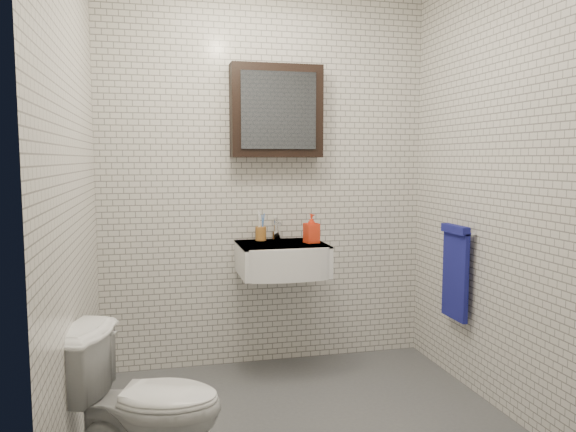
{
  "coord_description": "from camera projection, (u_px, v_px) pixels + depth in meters",
  "views": [
    {
      "loc": [
        -0.74,
        -2.7,
        1.39
      ],
      "look_at": [
        0.01,
        0.45,
        1.06
      ],
      "focal_mm": 35.0,
      "sensor_mm": 36.0,
      "label": 1
    }
  ],
  "objects": [
    {
      "name": "ground",
      "position": [
        305.0,
        426.0,
        2.92
      ],
      "size": [
        2.2,
        2.0,
        0.01
      ],
      "primitive_type": "cube",
      "color": "#494D51",
      "rests_on": "ground"
    },
    {
      "name": "room_shell",
      "position": [
        306.0,
        143.0,
        2.77
      ],
      "size": [
        2.22,
        2.02,
        2.51
      ],
      "color": "silver",
      "rests_on": "ground"
    },
    {
      "name": "washbasin",
      "position": [
        283.0,
        259.0,
        3.57
      ],
      "size": [
        0.55,
        0.5,
        0.2
      ],
      "color": "white",
      "rests_on": "room_shell"
    },
    {
      "name": "faucet",
      "position": [
        277.0,
        230.0,
        3.74
      ],
      "size": [
        0.06,
        0.2,
        0.15
      ],
      "color": "silver",
      "rests_on": "washbasin"
    },
    {
      "name": "mirror_cabinet",
      "position": [
        276.0,
        111.0,
        3.66
      ],
      "size": [
        0.6,
        0.15,
        0.6
      ],
      "color": "black",
      "rests_on": "room_shell"
    },
    {
      "name": "towel_rail",
      "position": [
        455.0,
        268.0,
        3.43
      ],
      "size": [
        0.09,
        0.3,
        0.58
      ],
      "color": "silver",
      "rests_on": "room_shell"
    },
    {
      "name": "toothbrush_cup",
      "position": [
        261.0,
        233.0,
        3.73
      ],
      "size": [
        0.09,
        0.09,
        0.2
      ],
      "rotation": [
        0.0,
        0.0,
        -0.35
      ],
      "color": "#A16528",
      "rests_on": "washbasin"
    },
    {
      "name": "soap_bottle",
      "position": [
        312.0,
        228.0,
        3.62
      ],
      "size": [
        0.1,
        0.1,
        0.19
      ],
      "primitive_type": "imported",
      "rotation": [
        0.0,
        0.0,
        0.19
      ],
      "color": "orange",
      "rests_on": "washbasin"
    },
    {
      "name": "toilet",
      "position": [
        145.0,
        404.0,
        2.42
      ],
      "size": [
        0.75,
        0.57,
        0.68
      ],
      "primitive_type": "imported",
      "rotation": [
        0.0,
        0.0,
        1.26
      ],
      "color": "white",
      "rests_on": "ground"
    }
  ]
}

